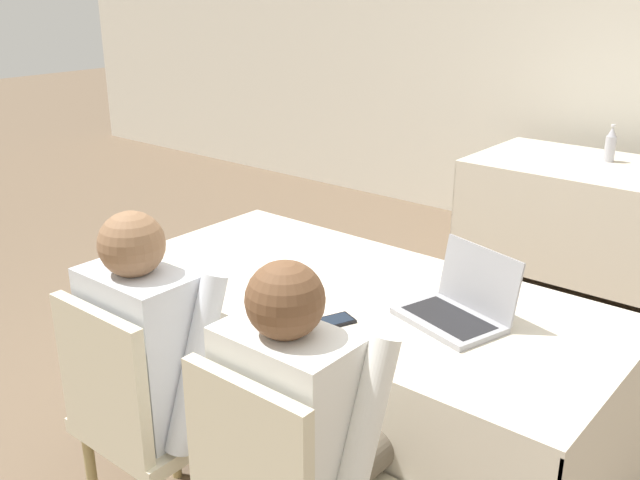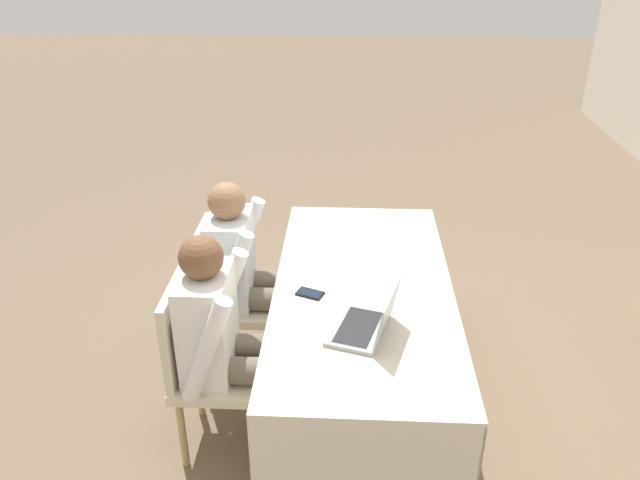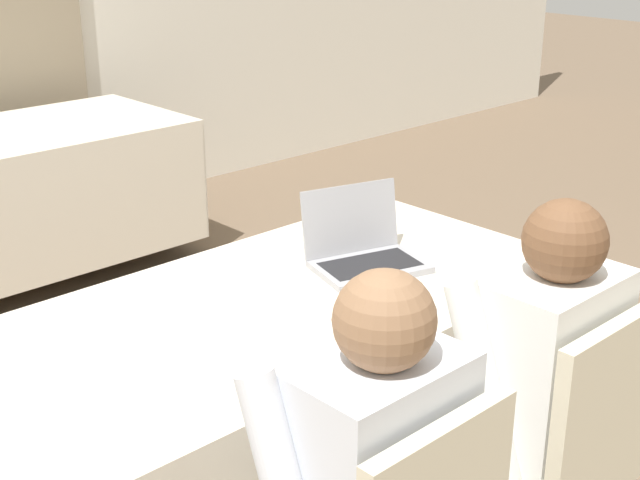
{
  "view_description": "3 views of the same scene",
  "coord_description": "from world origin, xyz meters",
  "px_view_note": "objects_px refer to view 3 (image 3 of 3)",
  "views": [
    {
      "loc": [
        1.37,
        -1.88,
        1.8
      ],
      "look_at": [
        0.0,
        -0.22,
        1.0
      ],
      "focal_mm": 40.0,
      "sensor_mm": 36.0,
      "label": 1
    },
    {
      "loc": [
        2.65,
        -0.08,
        2.37
      ],
      "look_at": [
        0.0,
        -0.22,
        1.0
      ],
      "focal_mm": 35.0,
      "sensor_mm": 36.0,
      "label": 2
    },
    {
      "loc": [
        -1.42,
        -1.74,
        1.8
      ],
      "look_at": [
        0.0,
        -0.22,
        1.0
      ],
      "focal_mm": 50.0,
      "sensor_mm": 36.0,
      "label": 3
    }
  ],
  "objects_px": {
    "laptop": "(364,252)",
    "person_white_shirt": "(523,382)",
    "chair_near_right": "(552,452)",
    "cell_phone": "(357,322)"
  },
  "relations": [
    {
      "from": "person_white_shirt",
      "to": "laptop",
      "type": "bearing_deg",
      "value": -97.65
    },
    {
      "from": "cell_phone",
      "to": "chair_near_right",
      "type": "distance_m",
      "value": 0.59
    },
    {
      "from": "cell_phone",
      "to": "person_white_shirt",
      "type": "bearing_deg",
      "value": -39.17
    },
    {
      "from": "laptop",
      "to": "chair_near_right",
      "type": "relative_size",
      "value": 0.43
    },
    {
      "from": "laptop",
      "to": "person_white_shirt",
      "type": "bearing_deg",
      "value": -81.35
    },
    {
      "from": "cell_phone",
      "to": "person_white_shirt",
      "type": "height_order",
      "value": "person_white_shirt"
    },
    {
      "from": "laptop",
      "to": "cell_phone",
      "type": "bearing_deg",
      "value": -121.7
    },
    {
      "from": "laptop",
      "to": "cell_phone",
      "type": "xyz_separation_m",
      "value": [
        -0.3,
        -0.27,
        -0.04
      ]
    },
    {
      "from": "laptop",
      "to": "chair_near_right",
      "type": "distance_m",
      "value": 0.82
    },
    {
      "from": "person_white_shirt",
      "to": "cell_phone",
      "type": "bearing_deg",
      "value": -61.26
    }
  ]
}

